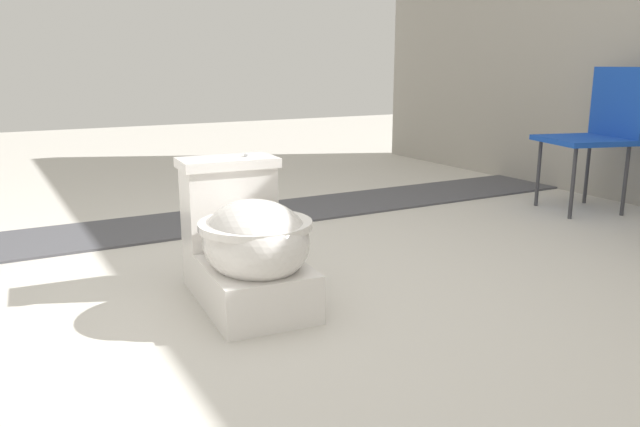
% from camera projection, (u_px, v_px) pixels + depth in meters
% --- Properties ---
extents(ground_plane, '(14.00, 14.00, 0.00)m').
position_uv_depth(ground_plane, '(286.00, 302.00, 2.28)').
color(ground_plane, beige).
extents(gravel_strip, '(0.56, 8.00, 0.01)m').
position_uv_depth(gravel_strip, '(267.00, 214.00, 3.61)').
color(gravel_strip, '#4C4C51').
rests_on(gravel_strip, ground).
extents(toilet, '(0.66, 0.42, 0.52)m').
position_uv_depth(toilet, '(247.00, 245.00, 2.23)').
color(toilet, white).
rests_on(toilet, ground).
extents(folding_chair_left, '(0.54, 0.54, 0.83)m').
position_uv_depth(folding_chair_left, '(601.00, 124.00, 3.62)').
color(folding_chair_left, '#1947B2').
rests_on(folding_chair_left, ground).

